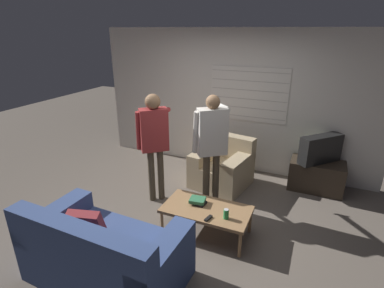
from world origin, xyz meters
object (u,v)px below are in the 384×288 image
at_px(tv, 321,149).
at_px(coffee_table, 207,210).
at_px(book_stack, 198,201).
at_px(person_left_standing, 154,135).
at_px(armchair_beige, 223,167).
at_px(spare_remote, 208,218).
at_px(soda_can, 226,214).
at_px(couch_blue, 103,254).
at_px(person_right_standing, 212,139).

bearing_deg(tv, coffee_table, 8.31).
relative_size(tv, book_stack, 2.99).
height_order(tv, person_left_standing, person_left_standing).
xyz_separation_m(armchair_beige, person_left_standing, (-0.79, -0.88, 0.75)).
bearing_deg(spare_remote, soda_can, 41.09).
bearing_deg(book_stack, person_left_standing, 153.64).
xyz_separation_m(person_left_standing, soda_can, (1.32, -0.61, -0.62)).
distance_m(couch_blue, spare_remote, 1.25).
distance_m(coffee_table, person_right_standing, 0.98).
bearing_deg(person_left_standing, book_stack, -66.79).
bearing_deg(person_right_standing, coffee_table, -112.05).
xyz_separation_m(couch_blue, spare_remote, (0.81, 0.95, 0.06)).
distance_m(tv, person_right_standing, 1.90).
distance_m(armchair_beige, coffee_table, 1.40).
distance_m(coffee_table, book_stack, 0.17).
distance_m(tv, book_stack, 2.27).
relative_size(couch_blue, book_stack, 7.36).
xyz_separation_m(person_right_standing, spare_remote, (0.28, -0.83, -0.70)).
bearing_deg(spare_remote, coffee_table, 128.95).
relative_size(couch_blue, person_left_standing, 0.99).
bearing_deg(armchair_beige, book_stack, 103.91).
bearing_deg(couch_blue, book_stack, 66.83).
xyz_separation_m(armchair_beige, person_right_standing, (0.06, -0.76, 0.77)).
relative_size(person_right_standing, book_stack, 7.59).
distance_m(armchair_beige, person_left_standing, 1.41).
bearing_deg(armchair_beige, tv, -153.14).
relative_size(couch_blue, armchair_beige, 1.68).
relative_size(person_left_standing, soda_can, 13.33).
relative_size(soda_can, spare_remote, 0.93).
bearing_deg(person_right_standing, person_left_standing, 150.42).
bearing_deg(tv, person_right_standing, -7.07).
height_order(book_stack, soda_can, soda_can).
bearing_deg(armchair_beige, person_left_standing, 58.16).
relative_size(couch_blue, spare_remote, 12.27).
bearing_deg(person_left_standing, spare_remote, -72.44).
bearing_deg(book_stack, spare_remote, -47.35).
height_order(person_left_standing, spare_remote, person_left_standing).
height_order(person_left_standing, book_stack, person_left_standing).
xyz_separation_m(armchair_beige, spare_remote, (0.34, -1.59, 0.08)).
height_order(armchair_beige, soda_can, armchair_beige).
bearing_deg(tv, soda_can, 16.42).
height_order(soda_can, spare_remote, soda_can).
xyz_separation_m(armchair_beige, coffee_table, (0.23, -1.38, 0.03)).
distance_m(tv, soda_can, 2.17).
xyz_separation_m(couch_blue, person_left_standing, (-0.32, 1.65, 0.73)).
distance_m(book_stack, spare_remote, 0.37).
relative_size(armchair_beige, person_left_standing, 0.59).
height_order(coffee_table, spare_remote, spare_remote).
bearing_deg(couch_blue, soda_can, 47.95).
bearing_deg(person_right_standing, soda_can, -95.16).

